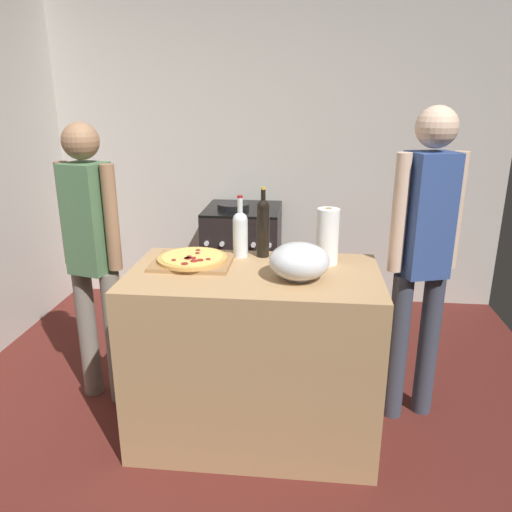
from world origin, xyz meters
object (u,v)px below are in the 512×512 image
object	(u,v)px
paper_towel_roll	(327,236)
mixing_bowl	(299,261)
pizza	(192,258)
stove	(243,260)
person_in_red	(423,249)
wine_bottle_clear	(240,232)
wine_bottle_green	(263,226)
person_in_stripes	(92,250)

from	to	relation	value
paper_towel_roll	mixing_bowl	bearing A→B (deg)	-119.12
pizza	paper_towel_roll	distance (m)	0.70
stove	person_in_red	xyz separation A→B (m)	(1.12, -1.31, 0.54)
stove	paper_towel_roll	bearing A→B (deg)	-66.17
mixing_bowl	paper_towel_roll	size ratio (longest dim) A/B	0.98
mixing_bowl	wine_bottle_clear	distance (m)	0.45
mixing_bowl	paper_towel_roll	world-z (taller)	paper_towel_roll
mixing_bowl	pizza	bearing A→B (deg)	163.64
paper_towel_roll	stove	distance (m)	1.65
wine_bottle_clear	wine_bottle_green	bearing A→B (deg)	7.91
pizza	wine_bottle_clear	xyz separation A→B (m)	(0.23, 0.15, 0.11)
pizza	person_in_red	size ratio (longest dim) A/B	0.21
pizza	mixing_bowl	xyz separation A→B (m)	(0.55, -0.16, 0.06)
stove	mixing_bowl	bearing A→B (deg)	-73.67
wine_bottle_green	person_in_stripes	distance (m)	0.97
paper_towel_roll	wine_bottle_green	bearing A→B (deg)	166.13
paper_towel_roll	person_in_stripes	distance (m)	1.30
mixing_bowl	wine_bottle_green	xyz separation A→B (m)	(-0.20, 0.33, 0.08)
mixing_bowl	paper_towel_roll	distance (m)	0.29
pizza	person_in_stripes	world-z (taller)	person_in_stripes
wine_bottle_green	person_in_stripes	bearing A→B (deg)	-179.64
pizza	paper_towel_roll	size ratio (longest dim) A/B	1.23
person_in_red	mixing_bowl	bearing A→B (deg)	-152.24
person_in_stripes	person_in_red	size ratio (longest dim) A/B	0.95
stove	wine_bottle_green	bearing A→B (deg)	-77.92
mixing_bowl	person_in_red	size ratio (longest dim) A/B	0.17
wine_bottle_green	person_in_red	xyz separation A→B (m)	(0.84, 0.01, -0.10)
pizza	wine_bottle_clear	distance (m)	0.29
paper_towel_roll	wine_bottle_green	world-z (taller)	wine_bottle_green
person_in_red	wine_bottle_green	bearing A→B (deg)	-179.43
mixing_bowl	person_in_red	world-z (taller)	person_in_red
paper_towel_roll	stove	size ratio (longest dim) A/B	0.31
paper_towel_roll	person_in_stripes	xyz separation A→B (m)	(-1.29, 0.08, -0.14)
pizza	mixing_bowl	bearing A→B (deg)	-16.36
pizza	paper_towel_roll	bearing A→B (deg)	6.98
wine_bottle_green	pizza	bearing A→B (deg)	-154.40
wine_bottle_clear	stove	world-z (taller)	wine_bottle_clear
pizza	person_in_red	xyz separation A→B (m)	(1.19, 0.18, 0.04)
paper_towel_roll	person_in_red	bearing A→B (deg)	10.31
mixing_bowl	wine_bottle_green	world-z (taller)	wine_bottle_green
stove	person_in_stripes	xyz separation A→B (m)	(-0.68, -1.32, 0.48)
pizza	wine_bottle_green	world-z (taller)	wine_bottle_green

